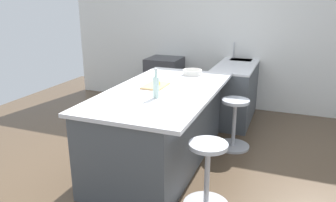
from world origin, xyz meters
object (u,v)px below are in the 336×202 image
stool_by_window (234,125)px  water_bottle (156,86)px  oven_range (165,81)px  stool_middle (207,178)px  kitchen_island (160,126)px  cutting_board (156,86)px  apple_yellow (157,83)px  fruit_bowl (192,72)px

stool_by_window → water_bottle: water_bottle is taller
oven_range → stool_middle: oven_range is taller
kitchen_island → stool_by_window: kitchen_island is taller
kitchen_island → cutting_board: (-0.07, -0.09, 0.47)m
stool_middle → apple_yellow: bearing=-132.1°
stool_by_window → cutting_board: bearing=-53.0°
stool_by_window → apple_yellow: (0.68, -0.81, 0.66)m
oven_range → cutting_board: bearing=18.8°
oven_range → stool_middle: size_ratio=1.31×
cutting_board → kitchen_island: bearing=51.7°
kitchen_island → stool_by_window: 1.05m
water_bottle → fruit_bowl: (-1.16, 0.04, -0.08)m
oven_range → kitchen_island: 2.27m
kitchen_island → water_bottle: 0.68m
stool_by_window → fruit_bowl: 0.90m
oven_range → fruit_bowl: 1.69m
fruit_bowl → kitchen_island: bearing=-9.7°
stool_middle → kitchen_island: bearing=-132.9°
oven_range → apple_yellow: (2.10, 0.74, 0.54)m
stool_by_window → stool_middle: same height
apple_yellow → fruit_bowl: bearing=166.6°
oven_range → apple_yellow: size_ratio=11.97×
stool_middle → oven_range: bearing=-151.3°
kitchen_island → oven_range: bearing=-159.7°
stool_by_window → apple_yellow: size_ratio=9.16×
cutting_board → water_bottle: water_bottle is taller
kitchen_island → water_bottle: (0.35, 0.10, 0.58)m
kitchen_island → stool_middle: 1.05m
apple_yellow → cutting_board: bearing=-139.6°
stool_by_window → fruit_bowl: bearing=-99.8°
oven_range → water_bottle: 2.70m
stool_by_window → water_bottle: 1.44m
stool_by_window → fruit_bowl: size_ratio=2.61×
water_bottle → cutting_board: bearing=-156.1°
cutting_board → fruit_bowl: 0.78m
oven_range → cutting_board: 2.23m
oven_range → apple_yellow: 2.29m
stool_middle → fruit_bowl: bearing=-157.8°
cutting_board → water_bottle: size_ratio=1.15×
stool_by_window → cutting_board: size_ratio=1.86×
oven_range → stool_by_window: 2.10m
oven_range → stool_middle: 3.23m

